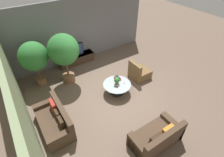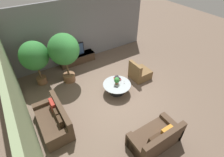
# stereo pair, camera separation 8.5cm
# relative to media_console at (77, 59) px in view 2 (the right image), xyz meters

# --- Properties ---
(ground_plane) EXTENTS (24.00, 24.00, 0.00)m
(ground_plane) POSITION_rel_media_console_xyz_m (0.35, -2.94, -0.22)
(ground_plane) COLOR brown
(back_wall_stone) EXTENTS (7.40, 0.12, 3.00)m
(back_wall_stone) POSITION_rel_media_console_xyz_m (0.35, 0.32, 1.28)
(back_wall_stone) COLOR slate
(back_wall_stone) RESTS_ON ground
(side_wall_left) EXTENTS (0.12, 7.40, 3.00)m
(side_wall_left) POSITION_rel_media_console_xyz_m (-2.91, -2.74, 1.28)
(side_wall_left) COLOR gray
(side_wall_left) RESTS_ON ground
(media_console) EXTENTS (1.78, 0.50, 0.43)m
(media_console) POSITION_rel_media_console_xyz_m (0.00, 0.00, 0.00)
(media_console) COLOR #473323
(media_console) RESTS_ON ground
(television) EXTENTS (0.82, 0.13, 0.63)m
(television) POSITION_rel_media_console_xyz_m (-0.00, -0.00, 0.51)
(television) COLOR black
(television) RESTS_ON media_console
(coffee_table) EXTENTS (1.12, 1.12, 0.43)m
(coffee_table) POSITION_rel_media_console_xyz_m (0.47, -2.90, 0.08)
(coffee_table) COLOR black
(coffee_table) RESTS_ON ground
(couch_by_wall) EXTENTS (0.84, 1.73, 0.84)m
(couch_by_wall) POSITION_rel_media_console_xyz_m (-2.21, -3.18, 0.06)
(couch_by_wall) COLOR #4C3828
(couch_by_wall) RESTS_ON ground
(couch_near_entry) EXTENTS (1.56, 0.84, 0.84)m
(couch_near_entry) POSITION_rel_media_console_xyz_m (0.16, -5.45, 0.06)
(couch_near_entry) COLOR #4C3828
(couch_near_entry) RESTS_ON ground
(armchair_wicker) EXTENTS (0.80, 0.76, 0.86)m
(armchair_wicker) POSITION_rel_media_console_xyz_m (1.84, -2.65, 0.05)
(armchair_wicker) COLOR brown
(armchair_wicker) RESTS_ON ground
(potted_palm_tall) EXTENTS (1.13, 1.13, 1.97)m
(potted_palm_tall) POSITION_rel_media_console_xyz_m (-1.95, -0.66, 1.12)
(potted_palm_tall) COLOR brown
(potted_palm_tall) RESTS_ON ground
(potted_palm_corner) EXTENTS (1.22, 1.22, 2.20)m
(potted_palm_corner) POSITION_rel_media_console_xyz_m (-0.88, -1.13, 1.28)
(potted_palm_corner) COLOR brown
(potted_palm_corner) RESTS_ON ground
(potted_plant_tabletop) EXTENTS (0.22, 0.22, 0.31)m
(potted_plant_tabletop) POSITION_rel_media_console_xyz_m (0.47, -2.88, 0.37)
(potted_plant_tabletop) COLOR brown
(potted_plant_tabletop) RESTS_ON coffee_table
(book_stack) EXTENTS (0.23, 0.30, 0.12)m
(book_stack) POSITION_rel_media_console_xyz_m (0.66, -2.64, 0.25)
(book_stack) COLOR gold
(book_stack) RESTS_ON coffee_table
(remote_black) EXTENTS (0.14, 0.15, 0.02)m
(remote_black) POSITION_rel_media_console_xyz_m (0.33, -3.02, 0.21)
(remote_black) COLOR black
(remote_black) RESTS_ON coffee_table
(remote_silver) EXTENTS (0.12, 0.16, 0.02)m
(remote_silver) POSITION_rel_media_console_xyz_m (0.77, -2.96, 0.21)
(remote_silver) COLOR gray
(remote_silver) RESTS_ON coffee_table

